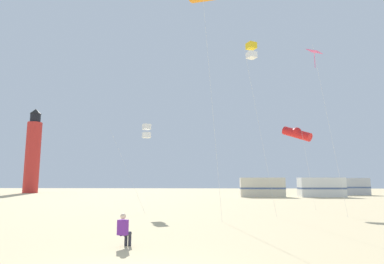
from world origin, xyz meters
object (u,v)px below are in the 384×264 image
(kite_flyer_standing, at_px, (124,229))
(kite_tube_scarlet, at_px, (297,133))
(kite_box_white, at_px, (147,131))
(kite_box_gold, at_px, (251,51))
(rv_van_silver, at_px, (348,187))
(rv_van_cream, at_px, (262,187))
(kite_diamond_rainbow, at_px, (315,58))
(rv_van_white, at_px, (321,187))
(lighthouse_distant, at_px, (33,153))

(kite_flyer_standing, relative_size, kite_tube_scarlet, 0.17)
(kite_box_white, xyz_separation_m, kite_box_gold, (8.30, -4.02, 5.15))
(rv_van_silver, bearing_deg, kite_box_white, -132.60)
(rv_van_cream, bearing_deg, kite_flyer_standing, -104.57)
(kite_tube_scarlet, distance_m, rv_van_silver, 34.27)
(kite_diamond_rainbow, height_order, rv_van_white, kite_diamond_rainbow)
(rv_van_white, xyz_separation_m, rv_van_silver, (6.84, 7.61, 0.00))
(lighthouse_distant, distance_m, rv_van_white, 53.61)
(rv_van_cream, xyz_separation_m, rv_van_white, (8.55, -0.01, 0.00))
(kite_flyer_standing, xyz_separation_m, kite_box_white, (-2.26, 14.95, 5.78))
(kite_flyer_standing, height_order, kite_box_white, kite_box_white)
(kite_box_gold, relative_size, rv_van_cream, 1.87)
(kite_tube_scarlet, distance_m, rv_van_white, 24.61)
(kite_box_white, relative_size, kite_tube_scarlet, 1.02)
(kite_tube_scarlet, bearing_deg, lighthouse_distant, 139.63)
(lighthouse_distant, xyz_separation_m, rv_van_silver, (58.27, -6.06, -6.45))
(kite_diamond_rainbow, bearing_deg, lighthouse_distant, 136.36)
(kite_flyer_standing, relative_size, kite_diamond_rainbow, 0.10)
(kite_tube_scarlet, distance_m, rv_van_cream, 22.93)
(kite_box_white, height_order, rv_van_silver, kite_box_white)
(kite_tube_scarlet, bearing_deg, rv_van_cream, 88.91)
(kite_box_gold, xyz_separation_m, lighthouse_distant, (-38.36, 40.53, -3.71))
(kite_tube_scarlet, bearing_deg, rv_van_white, 68.16)
(kite_flyer_standing, distance_m, kite_diamond_rainbow, 18.08)
(kite_tube_scarlet, xyz_separation_m, rv_van_silver, (15.82, 30.02, -4.78))
(kite_box_gold, distance_m, rv_van_white, 31.55)
(kite_flyer_standing, height_order, kite_box_gold, kite_box_gold)
(kite_flyer_standing, distance_m, rv_van_silver, 52.30)
(kite_tube_scarlet, relative_size, rv_van_silver, 1.07)
(kite_flyer_standing, bearing_deg, lighthouse_distant, -38.78)
(kite_flyer_standing, distance_m, rv_van_white, 42.36)
(kite_diamond_rainbow, relative_size, rv_van_cream, 1.78)
(kite_flyer_standing, height_order, rv_van_silver, rv_van_silver)
(kite_diamond_rainbow, bearing_deg, rv_van_white, 72.27)
(kite_box_gold, distance_m, rv_van_cream, 29.09)
(kite_flyer_standing, distance_m, kite_tube_scarlet, 19.24)
(kite_box_gold, bearing_deg, kite_tube_scarlet, 47.42)
(rv_van_cream, bearing_deg, kite_box_white, -118.25)
(kite_tube_scarlet, relative_size, rv_van_white, 1.05)
(kite_tube_scarlet, bearing_deg, kite_box_white, -178.00)
(kite_box_white, height_order, lighthouse_distant, lighthouse_distant)
(kite_tube_scarlet, height_order, lighthouse_distant, lighthouse_distant)
(kite_tube_scarlet, relative_size, lighthouse_distant, 0.41)
(kite_box_gold, bearing_deg, rv_van_cream, 80.46)
(kite_box_white, bearing_deg, rv_van_cream, 60.71)
(kite_flyer_standing, relative_size, rv_van_silver, 0.18)
(kite_box_gold, bearing_deg, lighthouse_distant, 133.42)
(kite_tube_scarlet, distance_m, lighthouse_distant, 55.74)
(lighthouse_distant, xyz_separation_m, rv_van_cream, (42.88, -13.66, -6.45))
(lighthouse_distant, relative_size, rv_van_silver, 2.61)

